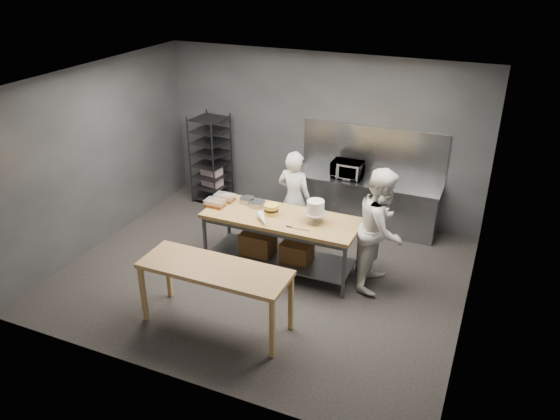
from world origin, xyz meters
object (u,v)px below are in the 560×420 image
object	(u,v)px
near_counter	(215,273)
chef_right	(381,229)
speed_rack	(211,160)
microwave	(347,170)
frosted_cake_stand	(315,209)
chef_behind	(294,199)
work_table	(278,236)
layer_cake	(271,209)

from	to	relation	value
near_counter	chef_right	bearing A→B (deg)	46.66
speed_rack	microwave	size ratio (longest dim) A/B	3.23
speed_rack	microwave	bearing A→B (deg)	1.67
chef_right	frosted_cake_stand	xyz separation A→B (m)	(-0.96, -0.16, 0.21)
microwave	frosted_cake_stand	distance (m)	1.91
speed_rack	chef_behind	size ratio (longest dim) A/B	1.04
near_counter	chef_behind	xyz separation A→B (m)	(0.11, 2.47, 0.03)
microwave	speed_rack	bearing A→B (deg)	-178.33
speed_rack	chef_behind	distance (m)	2.41
work_table	layer_cake	size ratio (longest dim) A/B	10.77
work_table	chef_behind	world-z (taller)	chef_behind
speed_rack	frosted_cake_stand	bearing A→B (deg)	-32.80
work_table	layer_cake	distance (m)	0.44
chef_right	microwave	xyz separation A→B (m)	(-1.06, 1.74, 0.12)
chef_behind	frosted_cake_stand	distance (m)	1.07
near_counter	chef_behind	world-z (taller)	chef_behind
work_table	chef_right	size ratio (longest dim) A/B	1.29
work_table	chef_right	world-z (taller)	chef_right
near_counter	frosted_cake_stand	bearing A→B (deg)	65.34
frosted_cake_stand	layer_cake	size ratio (longest dim) A/B	1.57
speed_rack	frosted_cake_stand	world-z (taller)	speed_rack
chef_right	work_table	bearing A→B (deg)	98.34
chef_behind	layer_cake	xyz separation A→B (m)	(-0.05, -0.80, 0.16)
speed_rack	layer_cake	distance (m)	2.81
chef_behind	layer_cake	distance (m)	0.82
chef_behind	chef_right	size ratio (longest dim) A/B	0.90
chef_behind	microwave	distance (m)	1.26
microwave	chef_right	bearing A→B (deg)	-58.78
microwave	frosted_cake_stand	size ratio (longest dim) A/B	1.55
work_table	chef_right	bearing A→B (deg)	6.80
speed_rack	work_table	bearing A→B (deg)	-39.45
near_counter	chef_right	size ratio (longest dim) A/B	1.08
chef_behind	microwave	xyz separation A→B (m)	(0.56, 1.11, 0.21)
near_counter	chef_right	world-z (taller)	chef_right
chef_right	frosted_cake_stand	distance (m)	1.00
chef_behind	work_table	bearing A→B (deg)	101.66
chef_behind	near_counter	bearing A→B (deg)	94.16
frosted_cake_stand	work_table	bearing A→B (deg)	-177.67
work_table	near_counter	distance (m)	1.68
speed_rack	chef_right	distance (m)	4.14
near_counter	chef_behind	distance (m)	2.47
work_table	chef_behind	xyz separation A→B (m)	(-0.07, 0.82, 0.27)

